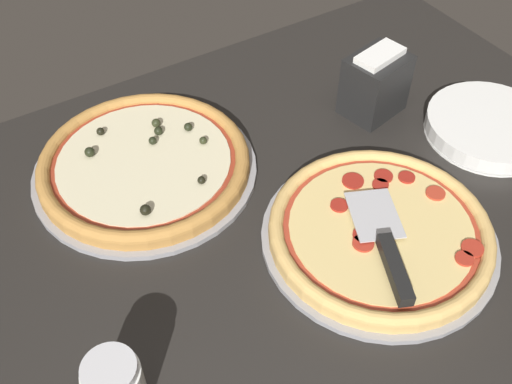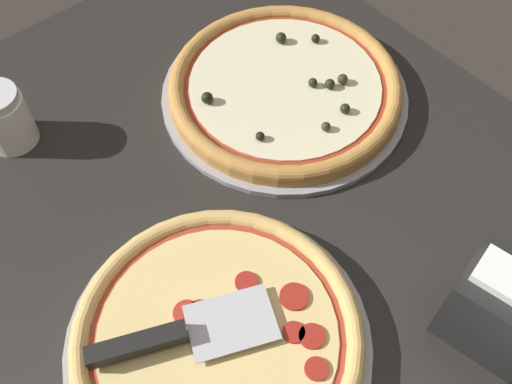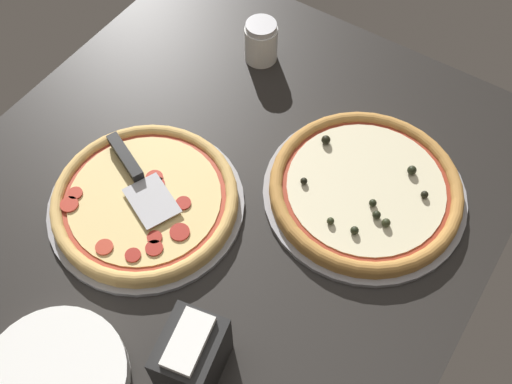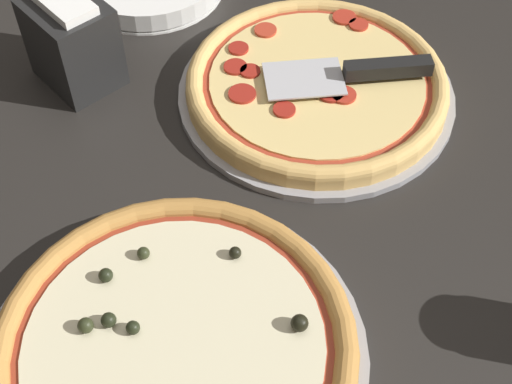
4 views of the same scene
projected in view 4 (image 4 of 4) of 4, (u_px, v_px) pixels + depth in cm
name	position (u px, v px, depth cm)	size (l,w,h in cm)	color
ground_plane	(268.00, 154.00, 93.07)	(124.68, 100.79, 3.60)	black
pizza_pan_front	(316.00, 94.00, 96.98)	(37.48, 37.48, 1.00)	#939399
pizza_front	(317.00, 83.00, 95.50)	(35.23, 35.23, 2.91)	#DBAD60
pizza_pan_back	(176.00, 354.00, 72.51)	(39.31, 39.31, 1.00)	#939399
pizza_back	(174.00, 346.00, 71.07)	(36.95, 36.95, 3.86)	#B77F3D
serving_spatula	(365.00, 70.00, 93.75)	(13.21, 22.11, 2.00)	#B7B7BC
napkin_holder	(72.00, 41.00, 94.95)	(12.68, 10.99, 13.25)	black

